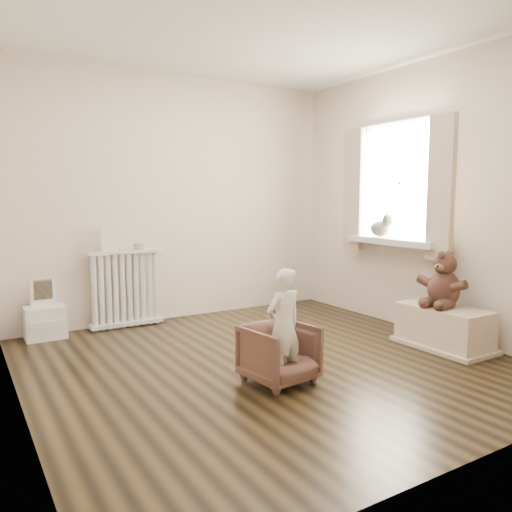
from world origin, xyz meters
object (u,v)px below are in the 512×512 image
radiator (126,289)px  toy_vanity (45,310)px  child (284,326)px  plush_cat (381,228)px  armchair (279,353)px  toy_bench (444,325)px  teddy_bear (445,271)px

radiator → toy_vanity: 0.79m
child → plush_cat: size_ratio=2.76×
armchair → plush_cat: bearing=17.1°
radiator → toy_vanity: (-0.78, -0.03, -0.11)m
plush_cat → radiator: bearing=143.1°
plush_cat → child: bearing=-162.5°
radiator → toy_bench: 3.05m
radiator → child: bearing=-77.7°
toy_bench → teddy_bear: (0.01, 0.02, 0.47)m
toy_vanity → toy_bench: (2.94, -2.11, -0.08)m
teddy_bear → plush_cat: 0.97m
radiator → child: size_ratio=0.97×
child → plush_cat: 2.13m
toy_vanity → toy_bench: bearing=-35.7°
radiator → toy_bench: size_ratio=1.02×
child → radiator: bearing=-85.7°
radiator → child: 2.18m
toy_bench → radiator: bearing=135.2°
armchair → toy_vanity: bearing=113.2°
radiator → teddy_bear: teddy_bear is taller
armchair → plush_cat: (1.83, 0.86, 0.79)m
armchair → teddy_bear: teddy_bear is taller
toy_vanity → plush_cat: (3.08, -1.19, 0.72)m
radiator → child: (0.47, -2.13, 0.03)m
toy_vanity → plush_cat: 3.38m
child → toy_bench: bearing=171.5°
toy_vanity → armchair: size_ratio=1.22×
toy_vanity → child: size_ratio=0.69×
toy_bench → plush_cat: bearing=81.4°
toy_bench → armchair: bearing=177.9°
teddy_bear → plush_cat: plush_cat is taller
child → teddy_bear: teddy_bear is taller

